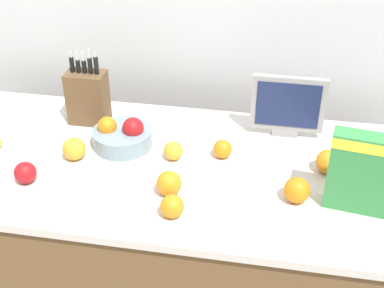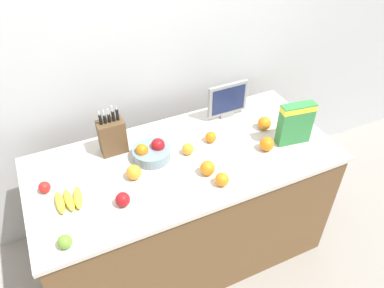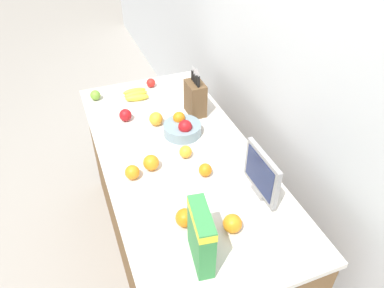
{
  "view_description": "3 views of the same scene",
  "coord_description": "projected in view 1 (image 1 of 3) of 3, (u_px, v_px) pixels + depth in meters",
  "views": [
    {
      "loc": [
        0.39,
        -1.56,
        2.02
      ],
      "look_at": [
        0.1,
        0.06,
        0.96
      ],
      "focal_mm": 50.0,
      "sensor_mm": 36.0,
      "label": 1
    },
    {
      "loc": [
        -0.66,
        -1.52,
        2.39
      ],
      "look_at": [
        0.04,
        -0.01,
        1.0
      ],
      "focal_mm": 35.0,
      "sensor_mm": 36.0,
      "label": 2
    },
    {
      "loc": [
        1.54,
        -0.51,
        2.24
      ],
      "look_at": [
        0.07,
        0.06,
        1.01
      ],
      "focal_mm": 35.0,
      "sensor_mm": 36.0,
      "label": 3
    }
  ],
  "objects": [
    {
      "name": "orange_front_left",
      "position": [
        172.0,
        206.0,
        1.68
      ],
      "size": [
        0.08,
        0.08,
        0.08
      ],
      "primitive_type": "sphere",
      "color": "orange",
      "rests_on": "counter"
    },
    {
      "name": "orange_by_cereal",
      "position": [
        173.0,
        151.0,
        1.95
      ],
      "size": [
        0.07,
        0.07,
        0.07
      ],
      "primitive_type": "sphere",
      "color": "orange",
      "rests_on": "counter"
    },
    {
      "name": "fruit_bowl",
      "position": [
        122.0,
        136.0,
        2.03
      ],
      "size": [
        0.23,
        0.23,
        0.12
      ],
      "color": "gray",
      "rests_on": "counter"
    },
    {
      "name": "orange_mid_left",
      "position": [
        169.0,
        183.0,
        1.78
      ],
      "size": [
        0.09,
        0.09,
        0.09
      ],
      "primitive_type": "sphere",
      "color": "orange",
      "rests_on": "counter"
    },
    {
      "name": "orange_mid_right",
      "position": [
        328.0,
        162.0,
        1.88
      ],
      "size": [
        0.09,
        0.09,
        0.09
      ],
      "primitive_type": "sphere",
      "color": "orange",
      "rests_on": "counter"
    },
    {
      "name": "orange_near_bowl",
      "position": [
        223.0,
        149.0,
        1.96
      ],
      "size": [
        0.07,
        0.07,
        0.07
      ],
      "primitive_type": "sphere",
      "color": "orange",
      "rests_on": "counter"
    },
    {
      "name": "cereal_box",
      "position": [
        363.0,
        170.0,
        1.66
      ],
      "size": [
        0.22,
        0.1,
        0.27
      ],
      "rotation": [
        0.0,
        0.0,
        -0.15
      ],
      "color": "#338442",
      "rests_on": "counter"
    },
    {
      "name": "small_monitor",
      "position": [
        288.0,
        105.0,
        2.04
      ],
      "size": [
        0.28,
        0.03,
        0.25
      ],
      "color": "gray",
      "rests_on": "counter"
    },
    {
      "name": "knife_block",
      "position": [
        88.0,
        97.0,
        2.15
      ],
      "size": [
        0.15,
        0.1,
        0.32
      ],
      "color": "brown",
      "rests_on": "counter"
    },
    {
      "name": "apple_by_knife_block",
      "position": [
        25.0,
        173.0,
        1.83
      ],
      "size": [
        0.08,
        0.08,
        0.08
      ],
      "primitive_type": "sphere",
      "color": "#A31419",
      "rests_on": "counter"
    },
    {
      "name": "orange_front_center",
      "position": [
        74.0,
        149.0,
        1.95
      ],
      "size": [
        0.08,
        0.08,
        0.08
      ],
      "primitive_type": "sphere",
      "color": "orange",
      "rests_on": "counter"
    },
    {
      "name": "wall_back",
      "position": [
        193.0,
        1.0,
        2.26
      ],
      "size": [
        9.0,
        0.06,
        2.6
      ],
      "color": "silver",
      "rests_on": "ground_plane"
    },
    {
      "name": "counter",
      "position": [
        166.0,
        252.0,
        2.2
      ],
      "size": [
        1.84,
        0.84,
        0.9
      ],
      "color": "brown",
      "rests_on": "ground_plane"
    },
    {
      "name": "orange_front_right",
      "position": [
        297.0,
        190.0,
        1.74
      ],
      "size": [
        0.09,
        0.09,
        0.09
      ],
      "primitive_type": "sphere",
      "color": "orange",
      "rests_on": "counter"
    }
  ]
}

